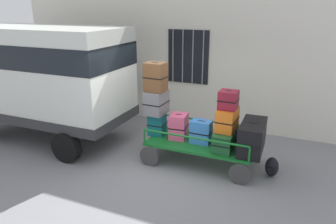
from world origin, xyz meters
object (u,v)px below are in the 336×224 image
at_px(luggage_cart, 201,146).
at_px(backpack, 272,167).
at_px(suitcase_left_top, 156,77).
at_px(suitcase_midleft_bottom, 179,126).
at_px(suitcase_midright_top, 228,100).
at_px(suitcase_center_bottom, 201,132).
at_px(suitcase_left_bottom, 157,124).
at_px(suitcase_midright_middle, 227,119).
at_px(van, 42,72).
at_px(suitcase_midright_bottom, 226,139).
at_px(suitcase_left_middle, 156,102).
at_px(suitcase_right_bottom, 252,137).

height_order(luggage_cart, backpack, luggage_cart).
distance_m(suitcase_left_top, suitcase_midleft_bottom, 1.23).
bearing_deg(suitcase_midright_top, suitcase_center_bottom, -176.19).
bearing_deg(suitcase_left_bottom, backpack, -1.60).
height_order(suitcase_midright_middle, backpack, suitcase_midright_middle).
height_order(luggage_cart, suitcase_left_top, suitcase_left_top).
xyz_separation_m(luggage_cart, suitcase_midleft_bottom, (-0.55, 0.01, 0.38)).
xyz_separation_m(suitcase_left_bottom, suitcase_left_top, (0.00, -0.05, 1.13)).
xyz_separation_m(van, suitcase_midright_top, (4.76, 0.19, -0.23)).
bearing_deg(suitcase_midright_bottom, suitcase_midright_top, 90.00).
bearing_deg(suitcase_left_middle, suitcase_midright_bottom, -1.15).
bearing_deg(luggage_cart, backpack, -1.58).
xyz_separation_m(suitcase_midright_top, suitcase_right_bottom, (0.55, -0.01, -0.73)).
relative_size(van, suitcase_left_bottom, 8.50).
bearing_deg(backpack, suitcase_center_bottom, 179.80).
height_order(suitcase_midleft_bottom, suitcase_center_bottom, suitcase_midleft_bottom).
bearing_deg(backpack, suitcase_midright_bottom, 179.21).
xyz_separation_m(suitcase_left_top, suitcase_center_bottom, (1.10, -0.02, -1.13)).
distance_m(suitcase_midleft_bottom, suitcase_center_bottom, 0.55).
bearing_deg(suitcase_midright_middle, backpack, -3.26).
relative_size(luggage_cart, suitcase_left_middle, 4.33).
distance_m(suitcase_center_bottom, suitcase_midright_top, 0.96).
height_order(suitcase_left_middle, suitcase_midright_bottom, suitcase_left_middle).
height_order(suitcase_midleft_bottom, suitcase_midright_bottom, suitcase_midleft_bottom).
distance_m(suitcase_left_middle, suitcase_midleft_bottom, 0.75).
distance_m(suitcase_midright_bottom, suitcase_right_bottom, 0.56).
bearing_deg(suitcase_center_bottom, suitcase_midleft_bottom, 175.23).
height_order(van, suitcase_midleft_bottom, van).
bearing_deg(suitcase_midleft_bottom, suitcase_left_middle, -179.56).
distance_m(suitcase_midright_bottom, backpack, 1.10).
height_order(suitcase_midright_bottom, suitcase_right_bottom, suitcase_right_bottom).
height_order(suitcase_left_middle, suitcase_midleft_bottom, suitcase_left_middle).
bearing_deg(luggage_cart, suitcase_left_bottom, 178.36).
xyz_separation_m(van, suitcase_right_bottom, (5.31, 0.18, -0.96)).
relative_size(suitcase_left_bottom, suitcase_left_top, 0.81).
height_order(van, luggage_cart, van).
height_order(suitcase_midright_bottom, suitcase_midright_middle, suitcase_midright_middle).
xyz_separation_m(luggage_cart, suitcase_midright_middle, (0.55, 0.01, 0.70)).
bearing_deg(suitcase_left_middle, suitcase_midright_middle, 0.35).
xyz_separation_m(suitcase_midright_bottom, suitcase_midright_top, (0.00, 0.03, 0.86)).
distance_m(van, suitcase_midright_bottom, 4.89).
height_order(suitcase_midleft_bottom, suitcase_right_bottom, suitcase_right_bottom).
distance_m(suitcase_left_middle, suitcase_midright_middle, 1.65).
bearing_deg(suitcase_left_bottom, suitcase_left_middle, -90.00).
bearing_deg(suitcase_midleft_bottom, van, -176.85).
height_order(suitcase_midright_bottom, backpack, suitcase_midright_bottom).
height_order(suitcase_left_middle, backpack, suitcase_left_middle).
distance_m(suitcase_midright_bottom, suitcase_midright_top, 0.86).
relative_size(suitcase_midright_bottom, backpack, 2.03).
height_order(suitcase_left_middle, suitcase_right_bottom, suitcase_left_middle).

